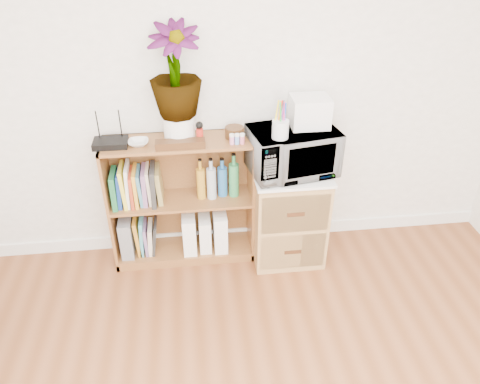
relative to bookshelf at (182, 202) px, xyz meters
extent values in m
cube|color=white|center=(0.35, 0.14, -0.42)|extent=(4.00, 0.02, 0.10)
cube|color=brown|center=(0.00, 0.00, 0.00)|extent=(1.00, 0.30, 0.95)
cube|color=#9E7542|center=(0.75, -0.08, -0.12)|extent=(0.50, 0.45, 0.70)
imported|color=white|center=(0.75, -0.08, 0.40)|extent=(0.61, 0.47, 0.31)
cylinder|color=white|center=(0.64, -0.19, 0.61)|extent=(0.10, 0.10, 0.11)
cube|color=white|center=(0.86, -0.03, 0.65)|extent=(0.24, 0.20, 0.19)
cube|color=black|center=(-0.42, -0.02, 0.49)|extent=(0.22, 0.15, 0.04)
imported|color=silver|center=(-0.24, -0.03, 0.49)|extent=(0.13, 0.13, 0.03)
cylinder|color=white|center=(0.02, 0.02, 0.56)|extent=(0.20, 0.20, 0.17)
imported|color=#35742E|center=(0.02, 0.02, 0.93)|extent=(0.32, 0.32, 0.57)
cube|color=#331C0D|center=(0.02, -0.10, 0.50)|extent=(0.31, 0.08, 0.05)
cylinder|color=#B42016|center=(0.15, -0.04, 0.52)|extent=(0.04, 0.04, 0.10)
cylinder|color=#3D2510|center=(0.38, 0.01, 0.51)|extent=(0.12, 0.12, 0.07)
cube|color=pink|center=(0.38, -0.09, 0.50)|extent=(0.12, 0.04, 0.06)
cube|color=slate|center=(-0.41, 0.00, -0.26)|extent=(0.09, 0.24, 0.30)
cube|color=white|center=(0.04, -0.01, -0.26)|extent=(0.09, 0.24, 0.30)
cube|color=white|center=(0.15, -0.01, -0.27)|extent=(0.08, 0.21, 0.27)
cube|color=white|center=(0.26, -0.01, -0.25)|extent=(0.10, 0.24, 0.30)
cube|color=#1A6436|center=(-0.44, 0.00, 0.15)|extent=(0.04, 0.20, 0.25)
cube|color=navy|center=(-0.41, 0.00, 0.15)|extent=(0.04, 0.20, 0.25)
cube|color=yellow|center=(-0.38, 0.00, 0.17)|extent=(0.04, 0.20, 0.29)
cube|color=white|center=(-0.35, 0.00, 0.17)|extent=(0.03, 0.20, 0.29)
cube|color=#A9371D|center=(-0.33, 0.00, 0.15)|extent=(0.02, 0.20, 0.24)
cube|color=gold|center=(-0.30, 0.00, 0.16)|extent=(0.02, 0.20, 0.26)
cube|color=teal|center=(-0.27, 0.00, 0.15)|extent=(0.04, 0.20, 0.24)
cube|color=#855B89|center=(-0.24, 0.00, 0.15)|extent=(0.03, 0.20, 0.25)
cube|color=beige|center=(-0.21, 0.00, 0.15)|extent=(0.03, 0.20, 0.25)
cube|color=#292929|center=(-0.18, 0.00, 0.16)|extent=(0.04, 0.20, 0.28)
cube|color=#9A8847|center=(-0.15, 0.00, 0.15)|extent=(0.04, 0.20, 0.25)
cylinder|color=#B58222|center=(0.14, 0.00, 0.17)|extent=(0.06, 0.06, 0.30)
cylinder|color=#ABB8C2|center=(0.21, 0.00, 0.17)|extent=(0.07, 0.07, 0.30)
cylinder|color=#2363A5|center=(0.29, 0.00, 0.17)|extent=(0.07, 0.07, 0.28)
cylinder|color=#328B4C|center=(0.37, 0.00, 0.18)|extent=(0.07, 0.07, 0.32)
cube|color=#BC7F21|center=(-0.34, 0.00, -0.26)|extent=(0.04, 0.19, 0.29)
cube|color=teal|center=(-0.31, 0.00, -0.26)|extent=(0.04, 0.19, 0.29)
cube|color=slate|center=(-0.28, 0.00, -0.29)|extent=(0.03, 0.19, 0.23)
cube|color=beige|center=(-0.25, 0.00, -0.29)|extent=(0.04, 0.19, 0.22)
cube|color=#272727|center=(-0.22, 0.00, -0.29)|extent=(0.05, 0.19, 0.24)
camera|label=1|loc=(0.08, -2.77, 1.83)|focal=35.00mm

